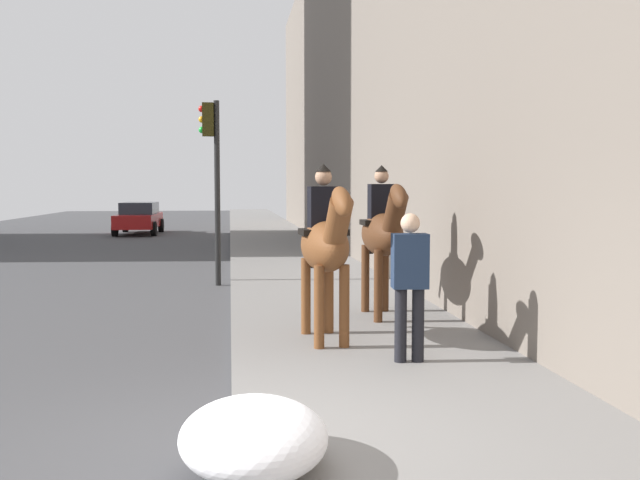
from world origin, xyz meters
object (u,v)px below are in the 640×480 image
at_px(car_near_lane, 139,217).
at_px(pedestrian_greeting, 410,277).
at_px(traffic_light_near_curb, 213,163).
at_px(mounted_horse_near, 326,243).
at_px(mounted_horse_far, 383,232).

bearing_deg(car_near_lane, pedestrian_greeting, 14.57).
relative_size(pedestrian_greeting, traffic_light_near_curb, 0.43).
xyz_separation_m(car_near_lane, traffic_light_near_curb, (-17.65, -3.75, 1.87)).
height_order(mounted_horse_near, traffic_light_near_curb, traffic_light_near_curb).
height_order(mounted_horse_near, mounted_horse_far, mounted_horse_far).
relative_size(car_near_lane, traffic_light_near_curb, 1.16).
bearing_deg(mounted_horse_near, car_near_lane, -171.81).
distance_m(mounted_horse_far, car_near_lane, 23.30).
height_order(pedestrian_greeting, car_near_lane, pedestrian_greeting).
bearing_deg(mounted_horse_far, traffic_light_near_curb, -151.92).
bearing_deg(traffic_light_near_curb, car_near_lane, 12.01).
relative_size(mounted_horse_far, traffic_light_near_curb, 0.59).
height_order(mounted_horse_near, pedestrian_greeting, mounted_horse_near).
distance_m(mounted_horse_far, pedestrian_greeting, 2.80).
xyz_separation_m(pedestrian_greeting, car_near_lane, (25.16, 6.12, -0.33)).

